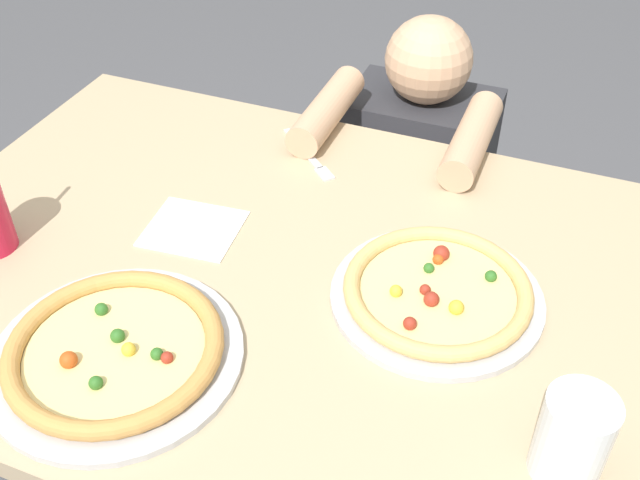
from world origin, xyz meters
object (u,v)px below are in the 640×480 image
at_px(pizza_near, 115,351).
at_px(water_cup_clear, 573,436).
at_px(diner_seated, 414,201).
at_px(fork, 309,156).
at_px(pizza_far, 437,292).

relative_size(pizza_near, water_cup_clear, 2.84).
bearing_deg(diner_seated, fork, -112.01).
relative_size(pizza_near, diner_seated, 0.40).
relative_size(pizza_far, diner_seated, 0.37).
distance_m(pizza_far, water_cup_clear, 0.33).
distance_m(pizza_far, diner_seated, 0.76).
xyz_separation_m(pizza_near, water_cup_clear, (0.63, 0.05, 0.05)).
bearing_deg(pizza_near, fork, 84.24).
bearing_deg(pizza_far, pizza_near, -144.00).
xyz_separation_m(pizza_far, diner_seated, (-0.20, 0.65, -0.33)).
xyz_separation_m(pizza_far, fork, (-0.34, 0.30, -0.02)).
distance_m(pizza_near, fork, 0.60).
bearing_deg(fork, pizza_near, -95.76).
height_order(pizza_far, water_cup_clear, water_cup_clear).
bearing_deg(pizza_far, fork, 138.29).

